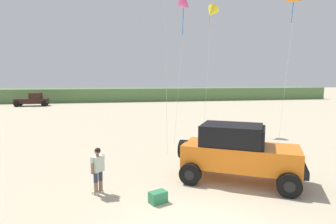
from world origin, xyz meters
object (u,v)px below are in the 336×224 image
object	(u,v)px
person_watching	(98,168)
jeep	(238,151)
kite_green_box	(211,12)
cooler_box	(158,197)
distant_pickup	(33,100)
kite_orange_streamer	(185,5)

from	to	relation	value
person_watching	jeep	bearing A→B (deg)	2.62
kite_green_box	jeep	bearing A→B (deg)	-103.57
cooler_box	distant_pickup	xyz separation A→B (m)	(-13.17, 36.47, 0.75)
cooler_box	distant_pickup	world-z (taller)	distant_pickup
jeep	kite_green_box	size ratio (longest dim) A/B	0.52
cooler_box	distant_pickup	size ratio (longest dim) A/B	0.12
kite_orange_streamer	person_watching	bearing A→B (deg)	-121.26
cooler_box	kite_green_box	xyz separation A→B (m)	(6.00, 12.00, 8.80)
person_watching	kite_orange_streamer	size ratio (longest dim) A/B	0.18
distant_pickup	person_watching	bearing A→B (deg)	-72.40
jeep	person_watching	size ratio (longest dim) A/B	2.98
jeep	kite_green_box	world-z (taller)	kite_green_box
distant_pickup	jeep	bearing A→B (deg)	-64.68
kite_orange_streamer	cooler_box	bearing A→B (deg)	-109.06
jeep	cooler_box	world-z (taller)	jeep
jeep	person_watching	world-z (taller)	jeep
jeep	kite_orange_streamer	size ratio (longest dim) A/B	0.52
distant_pickup	kite_orange_streamer	world-z (taller)	kite_orange_streamer
person_watching	kite_orange_streamer	world-z (taller)	kite_orange_streamer
distant_pickup	kite_orange_streamer	bearing A→B (deg)	-57.76
person_watching	kite_orange_streamer	bearing A→B (deg)	58.74
jeep	distant_pickup	bearing A→B (deg)	115.32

